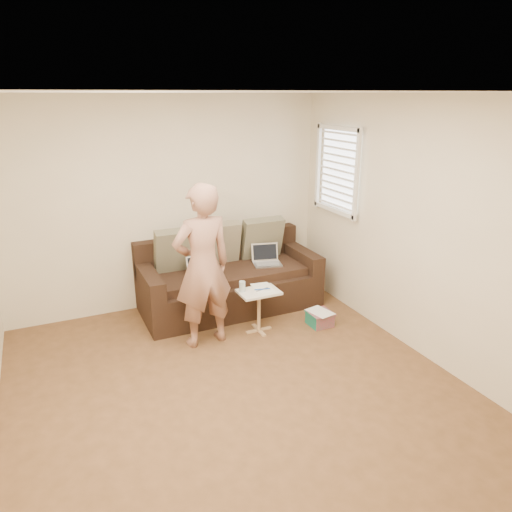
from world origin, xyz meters
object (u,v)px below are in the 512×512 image
at_px(person, 203,266).
at_px(drinking_glass, 242,286).
at_px(sofa, 230,276).
at_px(side_table, 259,311).
at_px(laptop_silver, 268,265).
at_px(striped_box, 320,318).
at_px(laptop_white, 203,274).

relative_size(person, drinking_glass, 14.76).
distance_m(sofa, side_table, 0.76).
distance_m(laptop_silver, striped_box, 0.99).
xyz_separation_m(side_table, drinking_glass, (-0.17, 0.06, 0.31)).
xyz_separation_m(laptop_silver, drinking_glass, (-0.61, -0.61, 0.04)).
bearing_deg(sofa, side_table, -85.62).
height_order(laptop_silver, drinking_glass, laptop_silver).
relative_size(person, striped_box, 6.48).
bearing_deg(side_table, striped_box, -13.22).
bearing_deg(sofa, person, -128.91).
height_order(person, drinking_glass, person).
height_order(side_table, drinking_glass, drinking_glass).
relative_size(laptop_white, drinking_glass, 2.52).
relative_size(laptop_white, side_table, 0.61).
relative_size(sofa, laptop_white, 7.28).
height_order(laptop_white, person, person).
bearing_deg(side_table, drinking_glass, 159.87).
height_order(sofa, laptop_silver, sofa).
bearing_deg(laptop_white, laptop_silver, -13.50).
xyz_separation_m(laptop_silver, laptop_white, (-0.86, 0.02, 0.00)).
height_order(laptop_silver, person, person).
xyz_separation_m(person, drinking_glass, (0.47, 0.05, -0.33)).
distance_m(person, striped_box, 1.58).
bearing_deg(person, striped_box, 166.91).
distance_m(laptop_silver, side_table, 0.85).
height_order(sofa, person, person).
relative_size(sofa, side_table, 4.42).
distance_m(sofa, laptop_white, 0.38).
height_order(person, striped_box, person).
bearing_deg(laptop_white, person, -120.11).
height_order(sofa, striped_box, sofa).
bearing_deg(drinking_glass, side_table, -20.13).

